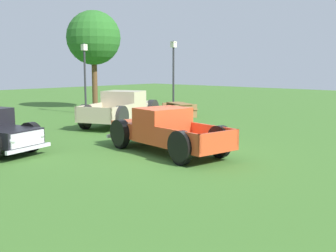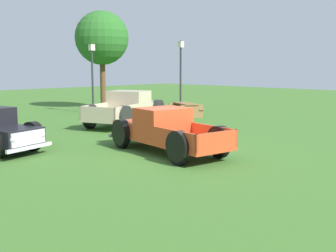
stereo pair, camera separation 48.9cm
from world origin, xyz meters
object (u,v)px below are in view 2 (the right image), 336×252
(pickup_truck_foreground, at_px, (162,130))
(lamp_post_far, at_px, (181,75))
(oak_tree_east, at_px, (102,38))
(lamp_post_near, at_px, (92,77))
(picnic_table, at_px, (186,108))
(pickup_truck_behind_right, at_px, (130,108))

(pickup_truck_foreground, distance_m, lamp_post_far, 12.20)
(pickup_truck_foreground, height_order, oak_tree_east, oak_tree_east)
(pickup_truck_foreground, height_order, lamp_post_near, lamp_post_near)
(pickup_truck_foreground, bearing_deg, lamp_post_near, 65.41)
(pickup_truck_foreground, xyz_separation_m, picnic_table, (7.83, 6.00, -0.21))
(oak_tree_east, bearing_deg, pickup_truck_behind_right, -117.27)
(pickup_truck_behind_right, bearing_deg, lamp_post_far, 17.47)
(pickup_truck_foreground, relative_size, lamp_post_far, 1.14)
(oak_tree_east, bearing_deg, picnic_table, -85.64)
(pickup_truck_behind_right, distance_m, oak_tree_east, 8.86)
(lamp_post_far, bearing_deg, lamp_post_near, 141.56)
(lamp_post_near, relative_size, oak_tree_east, 0.65)
(pickup_truck_foreground, bearing_deg, lamp_post_far, 39.85)
(pickup_truck_behind_right, xyz_separation_m, picnic_table, (4.18, 0.03, -0.29))
(lamp_post_near, xyz_separation_m, picnic_table, (2.76, -5.08, -1.71))
(pickup_truck_behind_right, bearing_deg, oak_tree_east, 62.73)
(pickup_truck_behind_right, distance_m, lamp_post_near, 5.49)
(lamp_post_far, bearing_deg, pickup_truck_behind_right, -162.53)
(lamp_post_far, xyz_separation_m, oak_tree_east, (-1.99, 5.30, 2.37))
(pickup_truck_foreground, bearing_deg, picnic_table, 37.48)
(picnic_table, distance_m, oak_tree_east, 8.21)
(pickup_truck_foreground, distance_m, pickup_truck_behind_right, 7.00)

